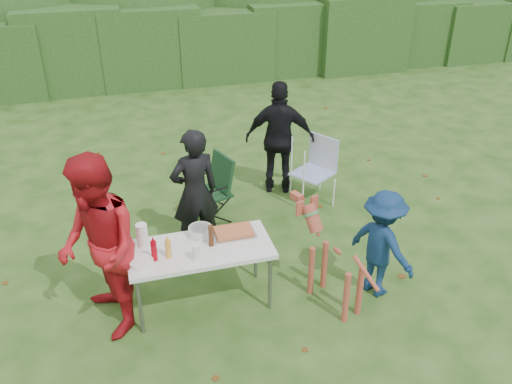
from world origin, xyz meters
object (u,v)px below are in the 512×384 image
object	(u,v)px
person_red_jacket	(99,249)
camping_chair	(209,190)
folding_table	(200,252)
child	(382,244)
paper_towel_roll	(142,235)
lawn_chair	(313,171)
ketchup_bottle	(154,251)
person_black_puffy	(280,138)
dog	(336,264)
beer_bottle	(211,236)
mustard_bottle	(168,249)
person_cook	(195,192)

from	to	relation	value
person_red_jacket	camping_chair	bearing A→B (deg)	127.69
folding_table	child	size ratio (longest dim) A/B	1.18
camping_chair	paper_towel_roll	xyz separation A→B (m)	(-0.98, -1.49, 0.41)
lawn_chair	ketchup_bottle	distance (m)	3.12
person_black_puffy	paper_towel_roll	world-z (taller)	person_black_puffy
dog	lawn_chair	distance (m)	2.28
camping_chair	ketchup_bottle	size ratio (longest dim) A/B	4.20
beer_bottle	paper_towel_roll	bearing A→B (deg)	164.88
folding_table	camping_chair	world-z (taller)	camping_chair
person_red_jacket	mustard_bottle	xyz separation A→B (m)	(0.66, -0.00, -0.13)
folding_table	person_black_puffy	world-z (taller)	person_black_puffy
person_black_puffy	beer_bottle	distance (m)	2.66
camping_chair	beer_bottle	distance (m)	1.74
person_red_jacket	dog	distance (m)	2.43
child	camping_chair	size ratio (longest dim) A/B	1.37
folding_table	ketchup_bottle	size ratio (longest dim) A/B	6.82
child	mustard_bottle	xyz separation A→B (m)	(-2.26, 0.24, 0.21)
ketchup_bottle	paper_towel_roll	xyz separation A→B (m)	(-0.09, 0.28, 0.02)
paper_towel_roll	person_red_jacket	bearing A→B (deg)	-147.75
lawn_chair	paper_towel_roll	distance (m)	3.03
dog	mustard_bottle	world-z (taller)	dog
person_black_puffy	child	size ratio (longest dim) A/B	1.34
person_black_puffy	paper_towel_roll	xyz separation A→B (m)	(-2.15, -2.03, 0.02)
child	mustard_bottle	world-z (taller)	child
mustard_bottle	paper_towel_roll	size ratio (longest dim) A/B	0.77
person_black_puffy	paper_towel_roll	distance (m)	2.96
dog	camping_chair	xyz separation A→B (m)	(-0.96, 2.06, -0.06)
person_black_puffy	person_cook	bearing A→B (deg)	58.11
person_cook	lawn_chair	distance (m)	2.02
person_red_jacket	mustard_bottle	world-z (taller)	person_red_jacket
person_red_jacket	ketchup_bottle	xyz separation A→B (m)	(0.52, -0.01, -0.12)
person_red_jacket	ketchup_bottle	world-z (taller)	person_red_jacket
person_black_puffy	lawn_chair	distance (m)	0.67
person_black_puffy	ketchup_bottle	size ratio (longest dim) A/B	7.70
person_red_jacket	person_black_puffy	distance (m)	3.46
folding_table	child	bearing A→B (deg)	-9.52
person_cook	paper_towel_roll	bearing A→B (deg)	40.22
person_black_puffy	child	world-z (taller)	person_black_puffy
folding_table	lawn_chair	distance (m)	2.68
person_red_jacket	ketchup_bottle	size ratio (longest dim) A/B	8.78
child	paper_towel_roll	bearing A→B (deg)	53.95
folding_table	dog	distance (m)	1.44
folding_table	beer_bottle	xyz separation A→B (m)	(0.12, 0.01, 0.17)
folding_table	person_red_jacket	bearing A→B (deg)	-175.52
folding_table	person_cook	world-z (taller)	person_cook
child	camping_chair	distance (m)	2.51
dog	ketchup_bottle	xyz separation A→B (m)	(-1.85, 0.30, 0.32)
lawn_chair	camping_chair	bearing A→B (deg)	-27.21
person_cook	beer_bottle	distance (m)	1.03
person_cook	mustard_bottle	distance (m)	1.21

